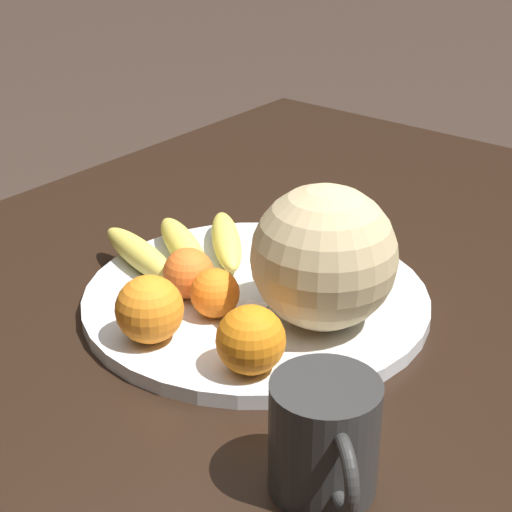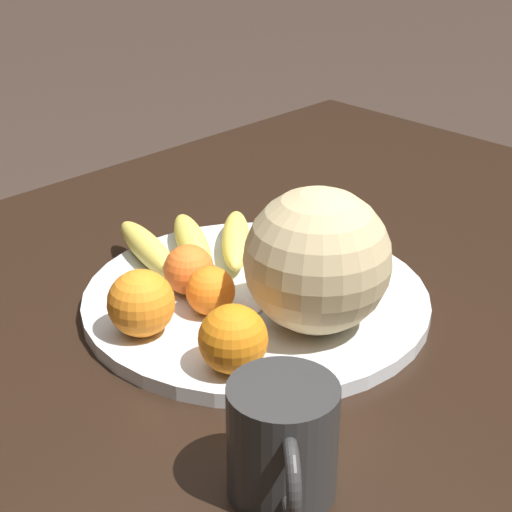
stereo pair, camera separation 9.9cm
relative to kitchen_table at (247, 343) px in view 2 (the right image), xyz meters
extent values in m
cube|color=black|center=(0.00, 0.00, 0.07)|extent=(1.39, 0.92, 0.04)
cube|color=black|center=(-0.61, -0.38, -0.28)|extent=(0.07, 0.07, 0.66)
cylinder|color=silver|center=(0.03, 0.05, 0.10)|extent=(0.41, 0.41, 0.02)
torus|color=#47382D|center=(0.03, 0.05, 0.10)|extent=(0.41, 0.41, 0.01)
sphere|color=tan|center=(0.04, 0.15, 0.19)|extent=(0.16, 0.16, 0.16)
sphere|color=brown|center=(0.07, 0.00, 0.13)|extent=(0.03, 0.03, 0.03)
ellipsoid|color=#E5D156|center=(-0.02, -0.04, 0.13)|extent=(0.14, 0.14, 0.04)
ellipsoid|color=#E5D156|center=(0.02, -0.07, 0.13)|extent=(0.12, 0.17, 0.04)
ellipsoid|color=#E5D156|center=(0.07, -0.10, 0.13)|extent=(0.08, 0.18, 0.04)
sphere|color=orange|center=(0.09, -0.01, 0.14)|extent=(0.06, 0.06, 0.06)
sphere|color=orange|center=(0.18, 0.03, 0.15)|extent=(0.07, 0.07, 0.07)
sphere|color=orange|center=(0.16, 0.15, 0.14)|extent=(0.07, 0.07, 0.07)
sphere|color=orange|center=(0.10, 0.05, 0.14)|extent=(0.06, 0.06, 0.06)
cube|color=white|center=(0.09, 0.08, 0.11)|extent=(0.08, 0.05, 0.00)
cylinder|color=#2D2D2D|center=(0.24, 0.29, 0.14)|extent=(0.09, 0.09, 0.11)
torus|color=#2D2D2D|center=(0.28, 0.33, 0.15)|extent=(0.06, 0.06, 0.07)
camera|label=1|loc=(0.73, 0.61, 0.60)|focal=60.00mm
camera|label=2|loc=(0.66, 0.68, 0.60)|focal=60.00mm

